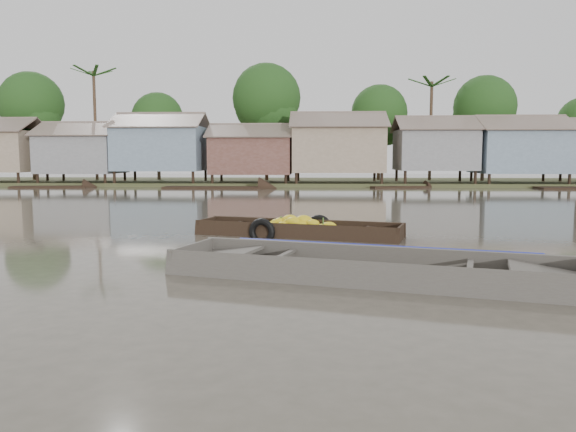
{
  "coord_description": "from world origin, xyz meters",
  "views": [
    {
      "loc": [
        0.74,
        -11.81,
        2.09
      ],
      "look_at": [
        0.18,
        0.43,
        0.8
      ],
      "focal_mm": 35.0,
      "sensor_mm": 36.0,
      "label": 1
    }
  ],
  "objects": [
    {
      "name": "riverbank",
      "position": [
        3.03,
        31.86,
        3.07
      ],
      "size": [
        120.0,
        12.47,
        10.22
      ],
      "color": "#384723",
      "rests_on": "ground"
    },
    {
      "name": "viewer_boat",
      "position": [
        1.75,
        -2.17,
        0.05
      ],
      "size": [
        7.28,
        3.76,
        0.57
      ],
      "rotation": [
        0.0,
        0.0,
        -0.29
      ],
      "color": "#48433D",
      "rests_on": "ground"
    },
    {
      "name": "ground",
      "position": [
        0.0,
        0.0,
        0.0
      ],
      "size": [
        120.0,
        120.0,
        0.0
      ],
      "primitive_type": "plane",
      "color": "#474237",
      "rests_on": "ground"
    },
    {
      "name": "distant_boats",
      "position": [
        8.71,
        23.69,
        -0.05
      ],
      "size": [
        45.92,
        16.57,
        0.35
      ],
      "color": "black",
      "rests_on": "ground"
    },
    {
      "name": "banana_boat",
      "position": [
        0.27,
        3.03,
        0.15
      ],
      "size": [
        5.67,
        2.79,
        0.77
      ],
      "rotation": [
        0.0,
        0.0,
        -0.28
      ],
      "color": "black",
      "rests_on": "ground"
    }
  ]
}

